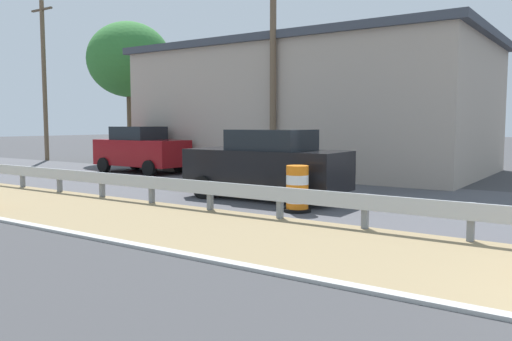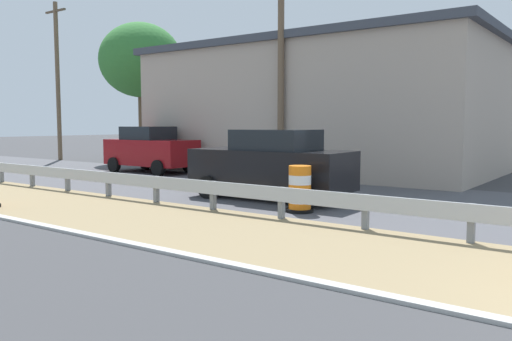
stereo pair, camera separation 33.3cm
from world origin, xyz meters
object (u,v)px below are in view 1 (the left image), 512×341
car_mid_far_lane (141,150)px  utility_pole_near (273,50)px  utility_pole_mid (44,79)px  traffic_barrel_close (297,191)px  car_lead_far_lane (267,164)px

car_mid_far_lane → utility_pole_near: utility_pole_near is taller
utility_pole_mid → car_mid_far_lane: bearing=-101.9°
traffic_barrel_close → car_mid_far_lane: size_ratio=0.26×
traffic_barrel_close → utility_pole_mid: bearing=71.2°
car_mid_far_lane → utility_pole_near: size_ratio=0.45×
car_mid_far_lane → utility_pole_mid: size_ratio=0.47×
traffic_barrel_close → car_mid_far_lane: (4.83, 10.48, 0.48)m
utility_pole_near → utility_pole_mid: size_ratio=1.04×
traffic_barrel_close → car_lead_far_lane: bearing=52.8°
utility_pole_near → car_lead_far_lane: bearing=-149.1°
traffic_barrel_close → car_lead_far_lane: (1.31, 1.73, 0.47)m
car_mid_far_lane → utility_pole_near: 7.23m
car_lead_far_lane → utility_pole_near: 6.51m
traffic_barrel_close → car_lead_far_lane: size_ratio=0.24×
traffic_barrel_close → utility_pole_near: utility_pole_near is taller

